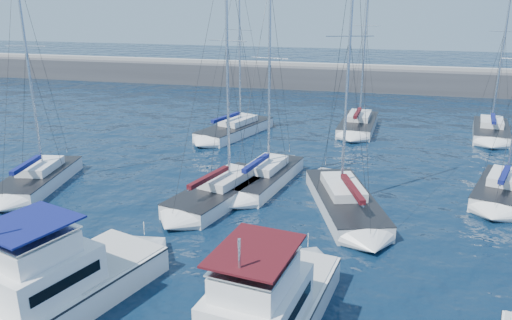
% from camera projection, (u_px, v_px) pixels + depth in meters
% --- Properties ---
extents(ground, '(220.00, 220.00, 0.00)m').
position_uv_depth(ground, '(250.00, 278.00, 23.19)').
color(ground, black).
rests_on(ground, ground).
extents(breakwater, '(160.00, 6.00, 4.45)m').
position_uv_depth(breakwater, '(341.00, 81.00, 70.84)').
color(breakwater, '#424244').
rests_on(breakwater, ground).
extents(motor_yacht_port_inner, '(6.27, 9.41, 4.69)m').
position_uv_depth(motor_yacht_port_inner, '(57.00, 284.00, 20.61)').
color(motor_yacht_port_inner, white).
rests_on(motor_yacht_port_inner, ground).
extents(motor_yacht_stbd_inner, '(4.81, 9.79, 4.69)m').
position_uv_depth(motor_yacht_stbd_inner, '(265.00, 314.00, 18.70)').
color(motor_yacht_stbd_inner, white).
rests_on(motor_yacht_stbd_inner, ground).
extents(sailboat_mid_a, '(4.30, 8.16, 15.03)m').
position_uv_depth(sailboat_mid_a, '(39.00, 178.00, 34.37)').
color(sailboat_mid_a, white).
rests_on(sailboat_mid_a, ground).
extents(sailboat_mid_b, '(5.34, 9.46, 15.95)m').
position_uv_depth(sailboat_mid_b, '(222.00, 191.00, 32.14)').
color(sailboat_mid_b, silver).
rests_on(sailboat_mid_b, ground).
extents(sailboat_mid_c, '(4.43, 8.66, 13.72)m').
position_uv_depth(sailboat_mid_c, '(264.00, 177.00, 34.71)').
color(sailboat_mid_c, white).
rests_on(sailboat_mid_c, ground).
extents(sailboat_mid_d, '(5.97, 9.95, 16.57)m').
position_uv_depth(sailboat_mid_d, '(344.00, 201.00, 30.60)').
color(sailboat_mid_d, silver).
rests_on(sailboat_mid_d, ground).
extents(sailboat_mid_e, '(5.24, 7.96, 14.06)m').
position_uv_depth(sailboat_mid_e, '(504.00, 190.00, 32.33)').
color(sailboat_mid_e, white).
rests_on(sailboat_mid_e, ground).
extents(sailboat_back_a, '(5.77, 9.51, 15.38)m').
position_uv_depth(sailboat_back_a, '(235.00, 129.00, 47.18)').
color(sailboat_back_a, white).
rests_on(sailboat_back_a, ground).
extents(sailboat_back_b, '(3.76, 8.92, 15.81)m').
position_uv_depth(sailboat_back_b, '(358.00, 124.00, 49.00)').
color(sailboat_back_b, silver).
rests_on(sailboat_back_b, ground).
extents(sailboat_back_c, '(4.29, 8.45, 15.20)m').
position_uv_depth(sailboat_back_c, '(491.00, 130.00, 46.62)').
color(sailboat_back_c, white).
rests_on(sailboat_back_c, ground).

